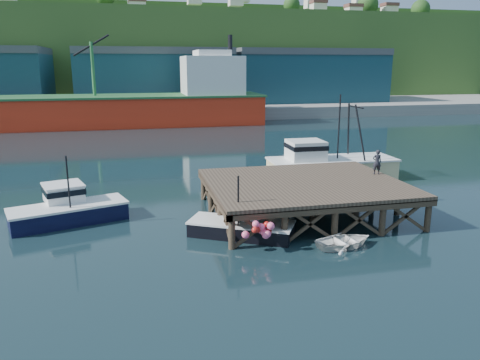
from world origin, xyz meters
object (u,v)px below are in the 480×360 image
object	(u,v)px
boat_navy	(67,208)
boat_black	(243,223)
trawler	(329,163)
dockworker	(377,162)
dinghy	(345,241)

from	to	relation	value
boat_navy	boat_black	bearing A→B (deg)	-43.00
trawler	dockworker	bearing A→B (deg)	-88.03
trawler	dinghy	world-z (taller)	trawler
trawler	boat_black	bearing A→B (deg)	-131.60
trawler	dinghy	size ratio (longest dim) A/B	3.31
dinghy	dockworker	xyz separation A→B (m)	(5.31, 6.58, 2.63)
boat_navy	dockworker	size ratio (longest dim) A/B	4.31
boat_black	dockworker	bearing A→B (deg)	48.56
trawler	dinghy	xyz separation A→B (m)	(-5.17, -13.86, -1.11)
boat_black	dockworker	xyz separation A→B (m)	(10.07, 3.57, 2.30)
dockworker	trawler	bearing A→B (deg)	-79.43
boat_navy	trawler	bearing A→B (deg)	-0.13
boat_black	dinghy	bearing A→B (deg)	-3.29
boat_black	trawler	bearing A→B (deg)	76.56
boat_navy	dinghy	size ratio (longest dim) A/B	2.27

